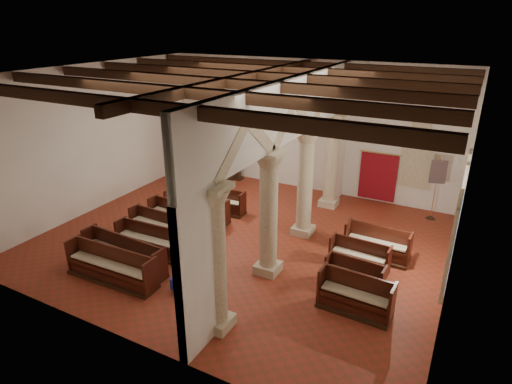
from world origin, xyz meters
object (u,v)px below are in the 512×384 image
object	(u,v)px
lectern	(238,170)
processional_banner	(433,200)
pipe_organ	(219,150)
nave_pew_0	(112,270)
aisle_pew_0	(355,300)

from	to	relation	value
lectern	processional_banner	bearing A→B (deg)	-2.48
pipe_organ	nave_pew_0	world-z (taller)	pipe_organ
lectern	nave_pew_0	world-z (taller)	lectern
nave_pew_0	processional_banner	bearing A→B (deg)	47.30
nave_pew_0	aisle_pew_0	xyz separation A→B (m)	(7.10, 2.03, 0.02)
lectern	nave_pew_0	xyz separation A→B (m)	(1.08, -9.70, -0.11)
processional_banner	nave_pew_0	world-z (taller)	processional_banner
lectern	aisle_pew_0	world-z (taller)	lectern
processional_banner	aisle_pew_0	bearing A→B (deg)	-113.76
pipe_organ	lectern	bearing A→B (deg)	-0.52
processional_banner	aisle_pew_0	xyz separation A→B (m)	(-1.10, -7.37, -0.46)
pipe_organ	processional_banner	distance (m)	10.45
processional_banner	aisle_pew_0	size ratio (longest dim) A/B	1.30
lectern	aisle_pew_0	xyz separation A→B (m)	(8.19, -7.67, -0.10)
pipe_organ	nave_pew_0	bearing A→B (deg)	-77.11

